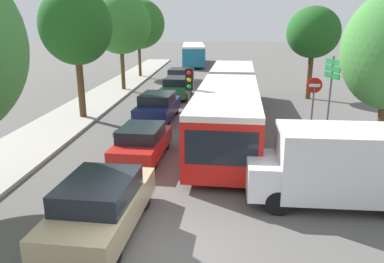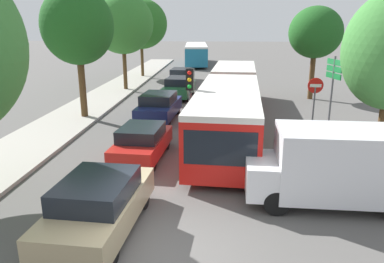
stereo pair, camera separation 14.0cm
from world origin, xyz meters
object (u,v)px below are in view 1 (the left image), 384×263
tree_left_mid (76,26)px  tree_left_far (120,24)px  traffic_light (190,90)px  tree_right_mid (313,34)px  queued_car_tan (101,205)px  city_bus_rear (193,53)px  tree_left_distant (138,24)px  articulated_bus (230,98)px  queued_car_white (179,77)px  direction_sign_post (332,77)px  queued_car_navy (158,106)px  no_entry_sign (313,98)px  white_van (341,164)px  queued_car_red (142,142)px  queued_car_green (177,87)px

tree_left_mid → tree_left_far: size_ratio=0.96×
traffic_light → tree_left_far: bearing=-148.5°
tree_right_mid → queued_car_tan: bearing=-117.1°
city_bus_rear → tree_left_distant: size_ratio=1.60×
articulated_bus → queued_car_white: bearing=-159.3°
tree_right_mid → direction_sign_post: bearing=-94.9°
city_bus_rear → tree_left_far: 20.25m
queued_car_navy → no_entry_sign: size_ratio=1.56×
queued_car_navy → traffic_light: traffic_light is taller
queued_car_navy → tree_right_mid: tree_right_mid is taller
white_van → tree_right_mid: size_ratio=0.80×
city_bus_rear → tree_left_mid: size_ratio=1.67×
white_van → tree_right_mid: tree_right_mid is taller
queued_car_white → queued_car_red: bearing=-175.2°
white_van → queued_car_navy: bearing=-52.9°
queued_car_tan → tree_left_mid: 13.12m
queued_car_red → white_van: (6.54, -3.38, 0.56)m
traffic_light → queued_car_tan: bearing=-7.4°
articulated_bus → no_entry_sign: bearing=65.5°
queued_car_green → no_entry_sign: no_entry_sign is taller
queued_car_navy → queued_car_green: bearing=0.0°
articulated_bus → queued_car_navy: 4.08m
articulated_bus → tree_left_mid: size_ratio=2.41×
tree_left_distant → no_entry_sign: bearing=-58.2°
white_van → tree_left_mid: (-11.10, 9.52, 3.78)m
articulated_bus → queued_car_red: bearing=-30.3°
queued_car_navy → city_bus_rear: bearing=3.3°
white_van → tree_left_distant: bearing=-65.3°
queued_car_green → white_van: size_ratio=0.86×
tree_left_far → tree_right_mid: size_ratio=1.18×
queued_car_white → direction_sign_post: size_ratio=1.16×
no_entry_sign → tree_left_far: (-11.76, 11.78, 3.24)m
white_van → queued_car_white: bearing=-70.8°
direction_sign_post → city_bus_rear: bearing=-86.2°
city_bus_rear → tree_left_mid: bearing=167.1°
city_bus_rear → traffic_light: 33.07m
queued_car_navy → white_van: size_ratio=0.87×
tree_left_distant → queued_car_tan: bearing=-80.6°
city_bus_rear → no_entry_sign: 32.10m
queued_car_white → direction_sign_post: 15.63m
queued_car_red → tree_left_mid: size_ratio=0.56×
direction_sign_post → tree_right_mid: (0.62, 7.26, 1.88)m
city_bus_rear → white_van: bearing=-174.0°
queued_car_navy → tree_left_far: tree_left_far is taller
queued_car_navy → traffic_light: 5.38m
tree_left_distant → articulated_bus: bearing=-64.6°
queued_car_navy → direction_sign_post: direction_sign_post is taller
queued_car_green → tree_left_mid: bearing=148.0°
no_entry_sign → tree_left_distant: tree_left_distant is taller
city_bus_rear → articulated_bus: bearing=-176.7°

